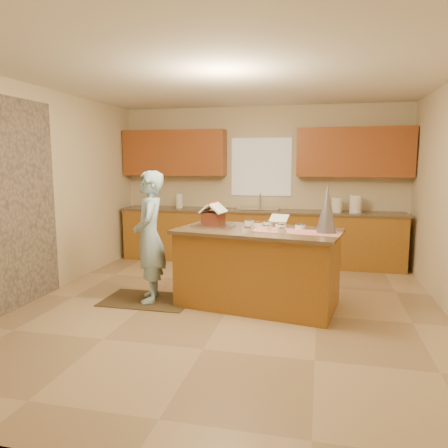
{
  "coord_description": "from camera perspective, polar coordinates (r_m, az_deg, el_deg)",
  "views": [
    {
      "loc": [
        1.04,
        -4.82,
        1.76
      ],
      "look_at": [
        -0.1,
        0.2,
        1.0
      ],
      "focal_mm": 34.32,
      "sensor_mm": 36.0,
      "label": 1
    }
  ],
  "objects": [
    {
      "name": "wall_front",
      "position": [
        2.35,
        -13.67,
        -1.93
      ],
      "size": [
        5.5,
        5.5,
        0.0
      ],
      "primitive_type": "plane",
      "color": "beige",
      "rests_on": "floor"
    },
    {
      "name": "paper_towel",
      "position": [
        7.71,
        -5.98,
        3.1
      ],
      "size": [
        0.12,
        0.12,
        0.26
      ],
      "primitive_type": "cylinder",
      "color": "white",
      "rests_on": "back_counter_top"
    },
    {
      "name": "back_counter_top",
      "position": [
        7.39,
        4.62,
        1.7
      ],
      "size": [
        4.85,
        0.63,
        0.04
      ],
      "primitive_type": "cube",
      "color": "brown",
      "rests_on": "back_counter_base"
    },
    {
      "name": "candy_bowls",
      "position": [
        5.22,
        5.97,
        -0.34
      ],
      "size": [
        0.78,
        0.68,
        0.06
      ],
      "color": "yellow",
      "rests_on": "island_top"
    },
    {
      "name": "gingerbread_house",
      "position": [
        5.29,
        -1.43,
        0.98
      ],
      "size": [
        0.32,
        0.33,
        0.29
      ],
      "color": "#5C2818",
      "rests_on": "baking_tray"
    },
    {
      "name": "floor",
      "position": [
        5.23,
        0.59,
        -11.25
      ],
      "size": [
        5.5,
        5.5,
        0.0
      ],
      "primitive_type": "plane",
      "color": "tan",
      "rests_on": "ground"
    },
    {
      "name": "baking_tray",
      "position": [
        5.31,
        -1.42,
        -0.31
      ],
      "size": [
        0.52,
        0.42,
        0.03
      ],
      "primitive_type": "cube",
      "rotation": [
        0.0,
        0.0,
        -0.17
      ],
      "color": "silver",
      "rests_on": "island_top"
    },
    {
      "name": "back_counter_base",
      "position": [
        7.46,
        4.58,
        -1.81
      ],
      "size": [
        4.8,
        0.6,
        0.88
      ],
      "primitive_type": "cube",
      "color": "#925D1E",
      "rests_on": "floor"
    },
    {
      "name": "canister_a",
      "position": [
        7.31,
        14.77,
        2.49
      ],
      "size": [
        0.18,
        0.18,
        0.24
      ],
      "primitive_type": "cylinder",
      "color": "white",
      "rests_on": "back_counter_top"
    },
    {
      "name": "upper_cabinet_left",
      "position": [
        7.83,
        -6.61,
        9.38
      ],
      "size": [
        1.85,
        0.35,
        0.8
      ],
      "primitive_type": "cube",
      "color": "#9D4921",
      "rests_on": "wall_back"
    },
    {
      "name": "island_base",
      "position": [
        5.26,
        4.49,
        -6.03
      ],
      "size": [
        1.97,
        1.21,
        0.9
      ],
      "primitive_type": "cube",
      "rotation": [
        0.0,
        0.0,
        -0.17
      ],
      "color": "#925D1E",
      "rests_on": "floor"
    },
    {
      "name": "sink",
      "position": [
        7.39,
        4.62,
        1.63
      ],
      "size": [
        0.7,
        0.45,
        0.12
      ],
      "primitive_type": "cube",
      "color": "silver",
      "rests_on": "back_counter_top"
    },
    {
      "name": "canister_c",
      "position": [
        7.33,
        17.09,
        2.32
      ],
      "size": [
        0.15,
        0.15,
        0.22
      ],
      "primitive_type": "cylinder",
      "color": "white",
      "rests_on": "back_counter_top"
    },
    {
      "name": "wall_left",
      "position": [
        5.99,
        -23.51,
        3.78
      ],
      "size": [
        5.5,
        5.5,
        0.0
      ],
      "primitive_type": "plane",
      "color": "beige",
      "rests_on": "floor"
    },
    {
      "name": "island_top",
      "position": [
        5.16,
        4.55,
        -0.96
      ],
      "size": [
        2.07,
        1.31,
        0.04
      ],
      "primitive_type": "cube",
      "rotation": [
        0.0,
        0.0,
        -0.17
      ],
      "color": "brown",
      "rests_on": "island_base"
    },
    {
      "name": "canister_b",
      "position": [
        7.32,
        17.14,
        2.57
      ],
      "size": [
        0.2,
        0.2,
        0.29
      ],
      "primitive_type": "cylinder",
      "color": "white",
      "rests_on": "back_counter_top"
    },
    {
      "name": "boy",
      "position": [
        5.39,
        -9.87,
        -1.68
      ],
      "size": [
        0.56,
        0.69,
        1.63
      ],
      "primitive_type": "imported",
      "rotation": [
        0.0,
        0.0,
        -1.25
      ],
      "color": "#9BC4DC",
      "rests_on": "rug"
    },
    {
      "name": "upper_cabinet_right",
      "position": [
        7.41,
        16.96,
        9.14
      ],
      "size": [
        1.85,
        0.35,
        0.8
      ],
      "primitive_type": "cube",
      "color": "#9D4921",
      "rests_on": "wall_back"
    },
    {
      "name": "cookbook",
      "position": [
        5.48,
        7.34,
        0.73
      ],
      "size": [
        0.25,
        0.21,
        0.1
      ],
      "primitive_type": "cube",
      "rotation": [
        -1.13,
        0.0,
        -0.17
      ],
      "color": "white",
      "rests_on": "island_top"
    },
    {
      "name": "window_curtain",
      "position": [
        7.61,
        4.98,
        7.55
      ],
      "size": [
        1.05,
        0.03,
        1.0
      ],
      "primitive_type": "cube",
      "color": "white",
      "rests_on": "wall_back"
    },
    {
      "name": "ceiling",
      "position": [
        5.02,
        0.64,
        19.2
      ],
      "size": [
        5.5,
        5.5,
        0.0
      ],
      "primitive_type": "plane",
      "color": "silver",
      "rests_on": "floor"
    },
    {
      "name": "rug",
      "position": [
        5.61,
        -10.14,
        -9.94
      ],
      "size": [
        1.11,
        0.72,
        0.01
      ],
      "primitive_type": "cube",
      "color": "black",
      "rests_on": "floor"
    },
    {
      "name": "tinsel_tree",
      "position": [
        4.99,
        13.55,
        2.02
      ],
      "size": [
        0.26,
        0.26,
        0.56
      ],
      "primitive_type": "cone",
      "rotation": [
        0.0,
        0.0,
        -0.17
      ],
      "color": "#A0A1AB",
      "rests_on": "island_top"
    },
    {
      "name": "wall_back",
      "position": [
        7.65,
        4.98,
        5.31
      ],
      "size": [
        5.5,
        5.5,
        0.0
      ],
      "primitive_type": "plane",
      "color": "beige",
      "rests_on": "floor"
    },
    {
      "name": "table_runner",
      "position": [
        5.04,
        9.55,
        -1.0
      ],
      "size": [
        1.07,
        0.53,
        0.01
      ],
      "primitive_type": "cube",
      "rotation": [
        0.0,
        0.0,
        -0.17
      ],
      "color": "red",
      "rests_on": "island_top"
    },
    {
      "name": "faucet",
      "position": [
        7.55,
        4.83,
        3.07
      ],
      "size": [
        0.03,
        0.03,
        0.28
      ],
      "primitive_type": "cylinder",
      "color": "silver",
      "rests_on": "back_counter_top"
    }
  ]
}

